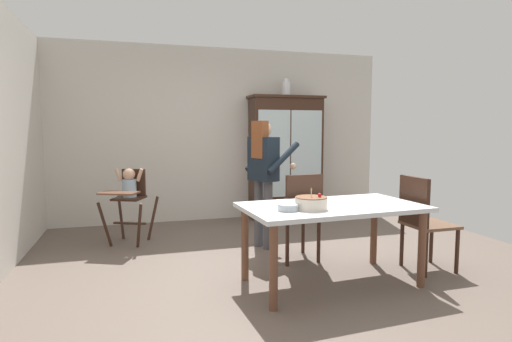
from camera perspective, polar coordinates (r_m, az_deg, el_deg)
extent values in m
plane|color=#66564C|center=(4.35, 3.05, -13.43)|extent=(6.24, 6.24, 0.00)
cube|color=beige|center=(6.65, -4.58, 5.02)|extent=(5.32, 0.06, 2.70)
cube|color=#382116|center=(6.69, 4.09, 1.69)|extent=(1.13, 0.42, 1.92)
cube|color=#382116|center=(6.69, 4.15, 10.09)|extent=(1.19, 0.48, 0.04)
cube|color=silver|center=(6.39, 2.53, 2.37)|extent=(0.51, 0.01, 1.34)
cube|color=silver|center=(6.58, 6.94, 2.43)|extent=(0.51, 0.01, 1.34)
cube|color=#382116|center=(6.68, 4.09, 2.51)|extent=(1.05, 0.36, 0.02)
cylinder|color=white|center=(6.70, 4.17, 11.20)|extent=(0.13, 0.13, 0.22)
cylinder|color=white|center=(6.72, 4.17, 12.34)|extent=(0.07, 0.07, 0.05)
cylinder|color=#382116|center=(5.39, -20.09, -6.93)|extent=(0.18, 0.10, 0.56)
cylinder|color=#382116|center=(5.20, -15.76, -7.24)|extent=(0.10, 0.18, 0.56)
cylinder|color=#382116|center=(5.77, -18.07, -6.04)|extent=(0.10, 0.18, 0.56)
cylinder|color=#382116|center=(5.60, -13.98, -6.28)|extent=(0.18, 0.10, 0.56)
cube|color=#382116|center=(5.49, -16.97, -6.89)|extent=(0.40, 0.21, 0.02)
cube|color=#382116|center=(5.43, -17.07, -3.59)|extent=(0.45, 0.45, 0.02)
cube|color=#382116|center=(5.55, -16.46, -1.48)|extent=(0.29, 0.15, 0.34)
cube|color=brown|center=(5.18, -18.34, -2.88)|extent=(0.50, 0.40, 0.02)
cylinder|color=#9EBCD1|center=(5.43, -17.02, -2.28)|extent=(0.17, 0.17, 0.22)
sphere|color=tan|center=(5.41, -17.07, -0.42)|extent=(0.15, 0.15, 0.15)
cylinder|color=tan|center=(5.47, -18.40, -0.48)|extent=(0.11, 0.08, 0.17)
cylinder|color=tan|center=(5.36, -15.71, -0.53)|extent=(0.11, 0.08, 0.17)
cylinder|color=#47474C|center=(4.97, 1.65, -6.11)|extent=(0.11, 0.11, 0.82)
cylinder|color=#47474C|center=(5.09, 0.37, -5.81)|extent=(0.11, 0.11, 0.82)
cube|color=#19232D|center=(4.94, 1.01, 1.68)|extent=(0.33, 0.41, 0.52)
cube|color=white|center=(5.01, 1.91, 1.73)|extent=(0.03, 0.06, 0.49)
sphere|color=tan|center=(4.93, 1.02, 5.75)|extent=(0.19, 0.19, 0.19)
cube|color=brown|center=(4.89, 0.53, 4.34)|extent=(0.17, 0.22, 0.44)
cylinder|color=#19232D|center=(4.88, 3.80, 1.83)|extent=(0.48, 0.26, 0.37)
sphere|color=tan|center=(5.00, 5.12, 0.65)|extent=(0.08, 0.08, 0.08)
cylinder|color=#19232D|center=(5.18, 0.72, 2.06)|extent=(0.48, 0.26, 0.37)
sphere|color=tan|center=(5.29, 2.03, 0.94)|extent=(0.08, 0.08, 0.08)
cube|color=silver|center=(3.87, 10.41, -4.90)|extent=(1.68, 0.98, 0.04)
cylinder|color=brown|center=(3.34, 2.43, -13.08)|extent=(0.07, 0.07, 0.70)
cylinder|color=brown|center=(4.09, 21.85, -9.96)|extent=(0.07, 0.07, 0.70)
cylinder|color=brown|center=(3.98, -1.53, -9.97)|extent=(0.07, 0.07, 0.70)
cylinder|color=brown|center=(4.63, 15.91, -7.95)|extent=(0.07, 0.07, 0.70)
cylinder|color=beige|center=(3.63, 7.60, -4.44)|extent=(0.28, 0.28, 0.10)
cylinder|color=brown|center=(3.62, 7.61, -3.60)|extent=(0.27, 0.27, 0.01)
cylinder|color=#F2E5CC|center=(3.62, 7.62, -3.07)|extent=(0.01, 0.01, 0.06)
cone|color=yellow|center=(3.61, 7.63, -2.41)|extent=(0.02, 0.02, 0.02)
sphere|color=red|center=(3.61, 8.76, -3.28)|extent=(0.04, 0.04, 0.04)
cylinder|color=#B2BCC6|center=(3.55, 4.44, -5.00)|extent=(0.18, 0.18, 0.05)
cylinder|color=#382116|center=(4.89, 6.49, -8.57)|extent=(0.04, 0.04, 0.45)
cylinder|color=#382116|center=(4.73, 2.44, -9.00)|extent=(0.04, 0.04, 0.45)
cylinder|color=#382116|center=(4.57, 8.61, -9.60)|extent=(0.04, 0.04, 0.45)
cylinder|color=#382116|center=(4.41, 4.33, -10.13)|extent=(0.04, 0.04, 0.45)
cube|color=brown|center=(4.59, 5.50, -6.41)|extent=(0.47, 0.47, 0.03)
cube|color=#382116|center=(4.37, 6.67, -3.64)|extent=(0.42, 0.07, 0.48)
cylinder|color=#382116|center=(4.45, 8.86, -3.49)|extent=(0.03, 0.03, 0.48)
cylinder|color=#382116|center=(4.28, 4.40, -3.80)|extent=(0.03, 0.03, 0.48)
cylinder|color=#382116|center=(4.63, 25.92, -9.91)|extent=(0.04, 0.04, 0.45)
cylinder|color=#382116|center=(4.90, 22.96, -8.95)|extent=(0.04, 0.04, 0.45)
cylinder|color=#382116|center=(4.40, 22.31, -10.59)|extent=(0.04, 0.04, 0.45)
cylinder|color=#382116|center=(4.68, 19.42, -9.51)|extent=(0.04, 0.04, 0.45)
cube|color=brown|center=(4.59, 22.77, -6.83)|extent=(0.44, 0.44, 0.03)
cube|color=#382116|center=(4.42, 20.89, -3.87)|extent=(0.04, 0.42, 0.48)
cylinder|color=#382116|center=(4.27, 22.45, -4.24)|extent=(0.03, 0.03, 0.48)
cylinder|color=#382116|center=(4.57, 19.44, -3.51)|extent=(0.03, 0.03, 0.48)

